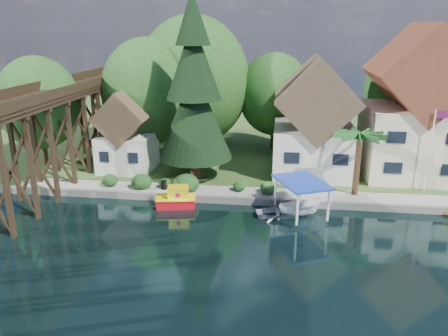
{
  "coord_description": "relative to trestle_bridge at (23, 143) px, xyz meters",
  "views": [
    {
      "loc": [
        3.66,
        -25.32,
        13.91
      ],
      "look_at": [
        -0.35,
        6.0,
        3.73
      ],
      "focal_mm": 35.0,
      "sensor_mm": 36.0,
      "label": 1
    }
  ],
  "objects": [
    {
      "name": "shed",
      "position": [
        5.0,
        9.33,
        -1.52
      ],
      "size": [
        5.09,
        5.4,
        7.85
      ],
      "color": "silver",
      "rests_on": "bank"
    },
    {
      "name": "ground",
      "position": [
        16.0,
        -5.17,
        -5.35
      ],
      "size": [
        140.0,
        140.0,
        0.0
      ],
      "primitive_type": "plane",
      "color": "black",
      "rests_on": "ground"
    },
    {
      "name": "flagpole",
      "position": [
        32.43,
        6.56,
        -0.52
      ],
      "size": [
        1.11,
        0.17,
        7.07
      ],
      "color": "white",
      "rests_on": "bank"
    },
    {
      "name": "boat_white_a",
      "position": [
        20.06,
        0.82,
        -4.96
      ],
      "size": [
        4.25,
        3.4,
        0.79
      ],
      "primitive_type": "imported",
      "rotation": [
        0.0,
        0.0,
        1.77
      ],
      "color": "silver",
      "rests_on": "ground"
    },
    {
      "name": "conifer",
      "position": [
        12.14,
        7.4,
        3.12
      ],
      "size": [
        6.72,
        6.72,
        16.55
      ],
      "color": "#382314",
      "rests_on": "bank"
    },
    {
      "name": "seawall",
      "position": [
        20.0,
        2.83,
        -5.04
      ],
      "size": [
        60.0,
        0.4,
        0.62
      ],
      "primitive_type": "cube",
      "color": "slate",
      "rests_on": "ground"
    },
    {
      "name": "house_left",
      "position": [
        23.0,
        10.83,
        -0.21
      ],
      "size": [
        7.64,
        8.64,
        11.02
      ],
      "color": "silver",
      "rests_on": "bank"
    },
    {
      "name": "bank",
      "position": [
        16.0,
        28.83,
        -5.1
      ],
      "size": [
        140.0,
        52.0,
        0.5
      ],
      "primitive_type": "cube",
      "color": "#2B4A1D",
      "rests_on": "ground"
    },
    {
      "name": "tugboat",
      "position": [
        11.64,
        1.65,
        -4.66
      ],
      "size": [
        3.41,
        2.25,
        2.29
      ],
      "color": "red",
      "rests_on": "ground"
    },
    {
      "name": "trestle_bridge",
      "position": [
        0.0,
        0.0,
        0.0
      ],
      "size": [
        4.12,
        44.18,
        9.3
      ],
      "color": "black",
      "rests_on": "ground"
    },
    {
      "name": "palm_tree",
      "position": [
        26.19,
        4.84,
        0.13
      ],
      "size": [
        5.1,
        5.1,
        5.71
      ],
      "color": "#382314",
      "rests_on": "bank"
    },
    {
      "name": "shrubs",
      "position": [
        11.4,
        4.09,
        -4.12
      ],
      "size": [
        15.76,
        2.47,
        1.7
      ],
      "color": "#1B3A15",
      "rests_on": "bank"
    },
    {
      "name": "house_center",
      "position": [
        32.0,
        11.33,
        1.07
      ],
      "size": [
        8.65,
        9.18,
        13.89
      ],
      "color": "beige",
      "rests_on": "bank"
    },
    {
      "name": "promenade",
      "position": [
        22.0,
        4.13,
        -4.82
      ],
      "size": [
        50.0,
        2.6,
        0.06
      ],
      "primitive_type": "cube",
      "color": "gray",
      "rests_on": "bank"
    },
    {
      "name": "bg_trees",
      "position": [
        17.0,
        16.08,
        1.94
      ],
      "size": [
        49.9,
        13.3,
        10.57
      ],
      "color": "#382314",
      "rests_on": "bank"
    },
    {
      "name": "boat_canopy",
      "position": [
        21.55,
        1.04,
        -4.12
      ],
      "size": [
        4.64,
        5.33,
        2.87
      ],
      "color": "white",
      "rests_on": "ground"
    }
  ]
}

